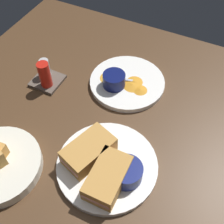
# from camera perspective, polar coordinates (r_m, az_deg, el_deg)

# --- Properties ---
(ground_plane) EXTENTS (1.10, 1.10, 0.03)m
(ground_plane) POSITION_cam_1_polar(r_m,az_deg,el_deg) (0.79, -2.29, -6.42)
(ground_plane) COLOR #4C331E
(plate_sandwich_main) EXTENTS (0.26, 0.26, 0.02)m
(plate_sandwich_main) POSITION_cam_1_polar(r_m,az_deg,el_deg) (0.73, -0.97, -10.61)
(plate_sandwich_main) COLOR white
(plate_sandwich_main) RESTS_ON ground_plane
(sandwich_half_near) EXTENTS (0.15, 0.11, 0.05)m
(sandwich_half_near) POSITION_cam_1_polar(r_m,az_deg,el_deg) (0.72, -4.46, -7.82)
(sandwich_half_near) COLOR #C68C42
(sandwich_half_near) RESTS_ON plate_sandwich_main
(sandwich_half_far) EXTENTS (0.13, 0.08, 0.05)m
(sandwich_half_far) POSITION_cam_1_polar(r_m,az_deg,el_deg) (0.68, -0.84, -12.96)
(sandwich_half_far) COLOR #C68C42
(sandwich_half_far) RESTS_ON plate_sandwich_main
(ramekin_dark_sauce) EXTENTS (0.08, 0.08, 0.04)m
(ramekin_dark_sauce) POSITION_cam_1_polar(r_m,az_deg,el_deg) (0.69, 2.90, -11.90)
(ramekin_dark_sauce) COLOR navy
(ramekin_dark_sauce) RESTS_ON plate_sandwich_main
(spoon_by_dark_ramekin) EXTENTS (0.03, 0.10, 0.01)m
(spoon_by_dark_ramekin) POSITION_cam_1_polar(r_m,az_deg,el_deg) (0.72, -1.88, -11.34)
(spoon_by_dark_ramekin) COLOR silver
(spoon_by_dark_ramekin) RESTS_ON plate_sandwich_main
(plate_chips_companion) EXTENTS (0.24, 0.24, 0.02)m
(plate_chips_companion) POSITION_cam_1_polar(r_m,az_deg,el_deg) (0.91, 3.05, 5.93)
(plate_chips_companion) COLOR white
(plate_chips_companion) RESTS_ON ground_plane
(ramekin_light_gravy) EXTENTS (0.07, 0.07, 0.04)m
(ramekin_light_gravy) POSITION_cam_1_polar(r_m,az_deg,el_deg) (0.87, 0.40, 6.49)
(ramekin_light_gravy) COLOR #0C144C
(ramekin_light_gravy) RESTS_ON plate_chips_companion
(spoon_by_gravy_ramekin) EXTENTS (0.04, 0.10, 0.01)m
(spoon_by_gravy_ramekin) POSITION_cam_1_polar(r_m,az_deg,el_deg) (0.91, -0.04, 6.93)
(spoon_by_gravy_ramekin) COLOR silver
(spoon_by_gravy_ramekin) RESTS_ON plate_chips_companion
(plantain_chip_scatter) EXTENTS (0.09, 0.18, 0.01)m
(plantain_chip_scatter) POSITION_cam_1_polar(r_m,az_deg,el_deg) (0.89, 2.91, 5.95)
(plantain_chip_scatter) COLOR orange
(plantain_chip_scatter) RESTS_ON plate_chips_companion
(condiment_caddy) EXTENTS (0.09, 0.09, 0.10)m
(condiment_caddy) POSITION_cam_1_polar(r_m,az_deg,el_deg) (0.92, -13.11, 7.18)
(condiment_caddy) COLOR brown
(condiment_caddy) RESTS_ON ground_plane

